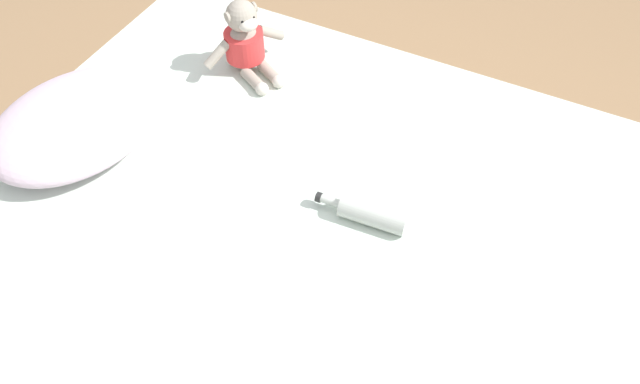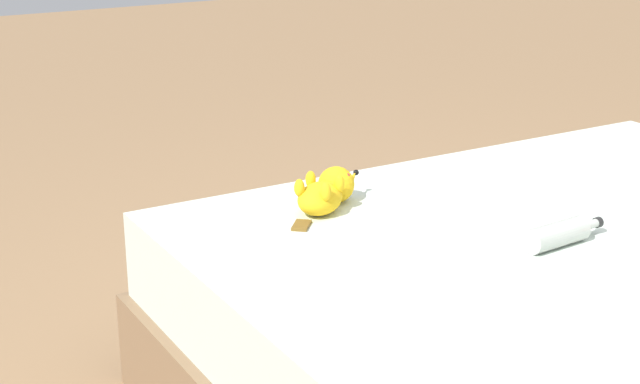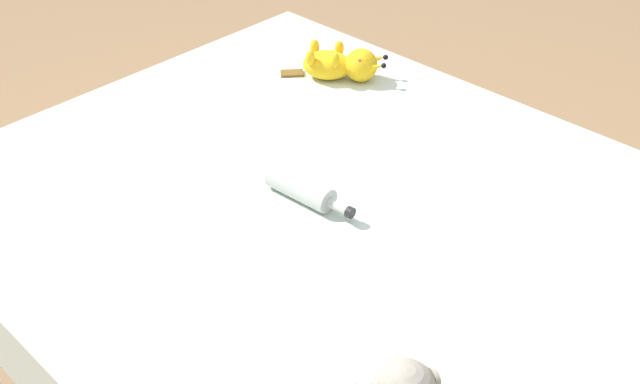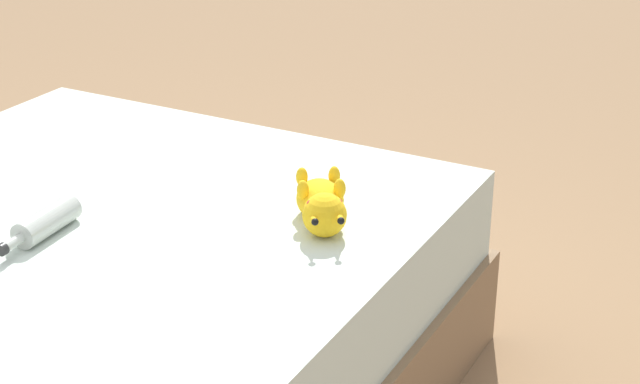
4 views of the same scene
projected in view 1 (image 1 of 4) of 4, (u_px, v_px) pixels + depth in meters
ground_plane at (320, 311)px, 2.04m from camera, size 16.00×16.00×0.00m
bed at (319, 268)px, 1.85m from camera, size 1.50×1.97×0.51m
pillow at (76, 123)px, 1.77m from camera, size 0.59×0.50×0.14m
plush_monkey at (246, 42)px, 1.96m from camera, size 0.27×0.25×0.24m
glass_bottle at (371, 214)px, 1.61m from camera, size 0.07×0.25×0.06m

